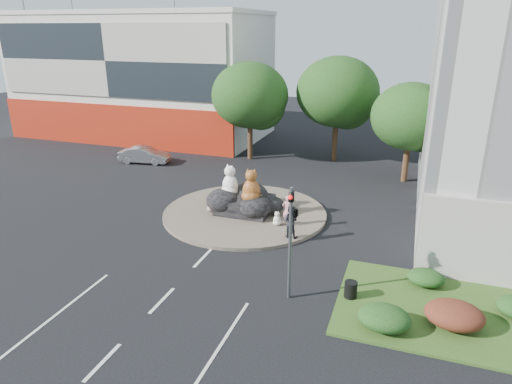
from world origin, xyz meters
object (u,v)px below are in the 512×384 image
(parked_car, at_px, (144,155))
(kitten_white, at_px, (277,218))
(pedestrian_dark, at_px, (290,221))
(kitten_calico, at_px, (211,204))
(pedestrian_pink, at_px, (288,210))
(cat_white, at_px, (230,180))
(cat_tabby, at_px, (251,185))
(litter_bin, at_px, (351,289))

(parked_car, bearing_deg, kitten_white, -131.08)
(kitten_white, height_order, pedestrian_dark, pedestrian_dark)
(kitten_calico, height_order, pedestrian_pink, pedestrian_pink)
(kitten_calico, xyz_separation_m, parked_car, (-10.02, 8.44, 0.05))
(kitten_calico, bearing_deg, pedestrian_dark, -1.01)
(cat_white, xyz_separation_m, kitten_white, (3.42, -1.36, -1.48))
(kitten_white, distance_m, pedestrian_dark, 1.79)
(cat_white, distance_m, parked_car, 13.57)
(cat_tabby, height_order, pedestrian_dark, cat_tabby)
(kitten_calico, relative_size, pedestrian_dark, 0.49)
(kitten_calico, relative_size, parked_car, 0.21)
(cat_white, bearing_deg, cat_tabby, 10.13)
(pedestrian_dark, bearing_deg, kitten_white, -48.62)
(kitten_calico, relative_size, pedestrian_pink, 0.49)
(cat_tabby, bearing_deg, parked_car, 137.54)
(cat_tabby, relative_size, kitten_white, 2.40)
(cat_white, xyz_separation_m, kitten_calico, (-1.03, -0.69, -1.46))
(cat_tabby, distance_m, kitten_white, 2.56)
(cat_white, distance_m, pedestrian_dark, 5.36)
(cat_white, relative_size, parked_car, 0.47)
(cat_white, height_order, parked_car, cat_white)
(pedestrian_pink, bearing_deg, kitten_white, 16.15)
(cat_white, bearing_deg, litter_bin, -14.22)
(kitten_calico, height_order, parked_car, parked_car)
(cat_tabby, distance_m, parked_car, 15.10)
(kitten_calico, height_order, litter_bin, kitten_calico)
(kitten_calico, bearing_deg, parked_car, 158.36)
(cat_white, bearing_deg, kitten_white, 5.07)
(kitten_calico, height_order, pedestrian_dark, pedestrian_dark)
(pedestrian_pink, bearing_deg, pedestrian_dark, 109.03)
(kitten_white, bearing_deg, pedestrian_dark, -68.90)
(cat_white, height_order, pedestrian_pink, cat_white)
(pedestrian_dark, distance_m, parked_car, 18.76)
(pedestrian_pink, xyz_separation_m, pedestrian_dark, (0.54, -1.48, 0.01))
(kitten_calico, xyz_separation_m, litter_bin, (9.50, -6.65, -0.17))
(pedestrian_dark, relative_size, litter_bin, 2.56)
(parked_car, xyz_separation_m, litter_bin, (19.52, -15.09, -0.22))
(litter_bin, bearing_deg, parked_car, 142.29)
(kitten_calico, bearing_deg, pedestrian_pink, 12.93)
(pedestrian_pink, distance_m, litter_bin, 7.64)
(pedestrian_dark, bearing_deg, litter_bin, 130.75)
(cat_tabby, distance_m, pedestrian_dark, 3.86)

